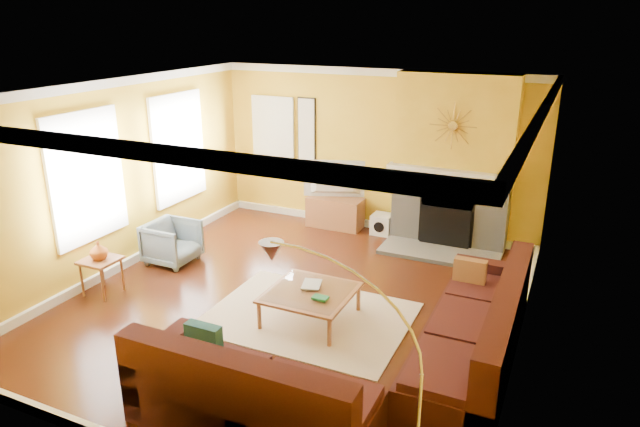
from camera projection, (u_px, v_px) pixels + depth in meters
The scene contains 27 objects.
floor at pixel (294, 302), 7.37m from camera, with size 5.50×6.00×0.02m, color #562512.
ceiling at pixel (291, 88), 6.48m from camera, with size 5.50×6.00×0.02m, color white.
wall_back at pixel (375, 151), 9.51m from camera, with size 5.50×0.02×2.70m, color gold.
wall_front at pixel (112, 313), 4.34m from camera, with size 5.50×0.02×2.70m, color gold.
wall_left at pixel (118, 177), 8.01m from camera, with size 0.02×6.00×2.70m, color gold.
wall_right at pixel (532, 236), 5.84m from camera, with size 0.02×6.00×2.70m, color gold.
baseboard at pixel (294, 297), 7.35m from camera, with size 5.50×6.00×0.12m, color white, non-canonical shape.
crown_molding at pixel (291, 94), 6.50m from camera, with size 5.50×6.00×0.12m, color white, non-canonical shape.
window_left_near at pixel (178, 148), 9.06m from camera, with size 0.06×1.22×1.72m, color white.
window_left_far at pixel (86, 177), 7.43m from camera, with size 0.06×1.22×1.72m, color white.
window_back at pixel (273, 131), 10.15m from camera, with size 0.82×0.06×1.22m, color white.
wall_art at pixel (306, 131), 9.88m from camera, with size 0.34×0.04×1.14m, color white.
fireplace at pixel (453, 162), 8.80m from camera, with size 1.80×0.40×2.70m, color gray, non-canonical shape.
mantel at pixel (449, 172), 8.62m from camera, with size 1.92×0.22×0.08m, color white.
hearth at pixel (439, 253), 8.76m from camera, with size 1.80×0.70×0.06m, color gray.
sunburst at pixel (453, 126), 8.40m from camera, with size 0.70×0.04×0.70m, color olive, non-canonical shape.
rug at pixel (308, 317), 6.97m from camera, with size 2.40×1.80×0.02m, color beige.
sectional_sofa at pixel (358, 320), 6.02m from camera, with size 3.10×3.70×0.90m, color #411814, non-canonical shape.
coffee_table at pixel (310, 305), 6.85m from camera, with size 0.99×0.99×0.39m, color white, non-canonical shape.
media_console at pixel (335, 212), 9.88m from camera, with size 0.95×0.43×0.52m, color #9F613A.
tv at pixel (336, 180), 9.69m from camera, with size 1.11×0.15×0.64m, color black.
subwoofer at pixel (382, 224), 9.60m from camera, with size 0.33×0.33×0.33m, color white.
armchair at pixel (172, 242), 8.43m from camera, with size 0.67×0.69×0.63m, color gray.
side_table at pixel (102, 276), 7.50m from camera, with size 0.45×0.45×0.49m, color #9F613A, non-canonical shape.
vase at pixel (99, 250), 7.38m from camera, with size 0.24×0.24×0.25m, color #CE611E.
book at pixel (303, 284), 6.92m from camera, with size 0.22×0.30×0.03m, color white.
arc_lamp at pixel (349, 380), 4.16m from camera, with size 1.26×0.36×1.95m, color silver, non-canonical shape.
Camera 1 is at (3.04, -5.85, 3.50)m, focal length 32.00 mm.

